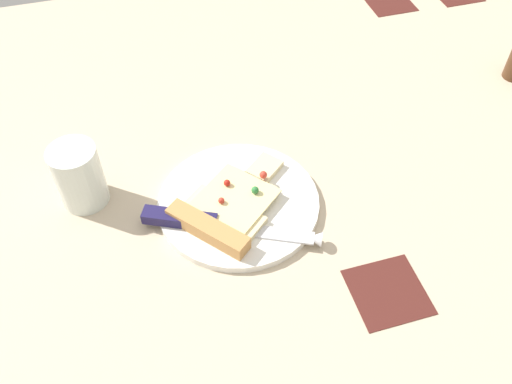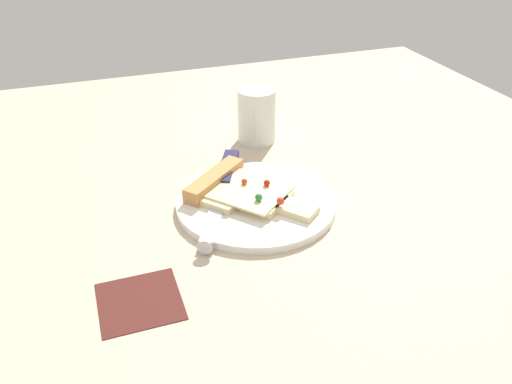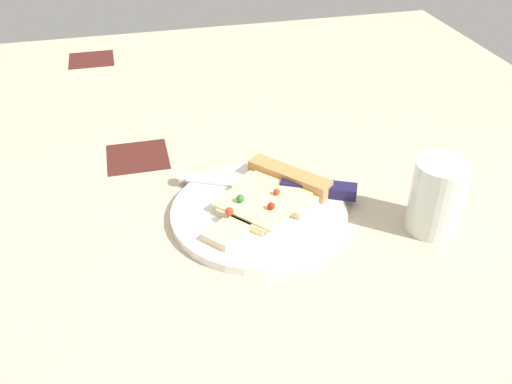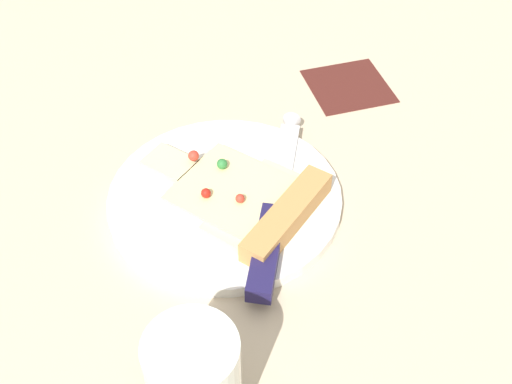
{
  "view_description": "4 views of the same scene",
  "coord_description": "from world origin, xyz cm",
  "px_view_note": "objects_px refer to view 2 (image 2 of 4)",
  "views": [
    {
      "loc": [
        18.5,
        42.25,
        58.86
      ],
      "look_at": [
        5.07,
        -3.8,
        3.79
      ],
      "focal_mm": 38.21,
      "sensor_mm": 36.0,
      "label": 1
    },
    {
      "loc": [
        -52.89,
        15.92,
        40.97
      ],
      "look_at": [
        7.47,
        -5.37,
        2.22
      ],
      "focal_mm": 37.46,
      "sensor_mm": 36.0,
      "label": 2
    },
    {
      "loc": [
        -6.89,
        -60.81,
        43.68
      ],
      "look_at": [
        6.95,
        -4.73,
        3.51
      ],
      "focal_mm": 39.32,
      "sensor_mm": 36.0,
      "label": 3
    },
    {
      "loc": [
        50.27,
        -14.84,
        46.34
      ],
      "look_at": [
        8.65,
        -2.56,
        2.09
      ],
      "focal_mm": 46.14,
      "sensor_mm": 36.0,
      "label": 4
    }
  ],
  "objects_px": {
    "pizza_slice": "(240,190)",
    "drinking_glass": "(257,116)",
    "knife": "(223,185)",
    "plate": "(256,203)"
  },
  "relations": [
    {
      "from": "plate",
      "to": "knife",
      "type": "bearing_deg",
      "value": 39.09
    },
    {
      "from": "knife",
      "to": "plate",
      "type": "bearing_deg",
      "value": 154.4
    },
    {
      "from": "plate",
      "to": "drinking_glass",
      "type": "relative_size",
      "value": 2.4
    },
    {
      "from": "knife",
      "to": "drinking_glass",
      "type": "height_order",
      "value": "drinking_glass"
    },
    {
      "from": "pizza_slice",
      "to": "knife",
      "type": "distance_m",
      "value": 0.03
    },
    {
      "from": "pizza_slice",
      "to": "drinking_glass",
      "type": "bearing_deg",
      "value": -156.27
    },
    {
      "from": "drinking_glass",
      "to": "pizza_slice",
      "type": "bearing_deg",
      "value": 153.95
    },
    {
      "from": "plate",
      "to": "knife",
      "type": "relative_size",
      "value": 1.0
    },
    {
      "from": "pizza_slice",
      "to": "drinking_glass",
      "type": "relative_size",
      "value": 1.95
    },
    {
      "from": "pizza_slice",
      "to": "drinking_glass",
      "type": "xyz_separation_m",
      "value": [
        0.18,
        -0.09,
        0.03
      ]
    }
  ]
}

